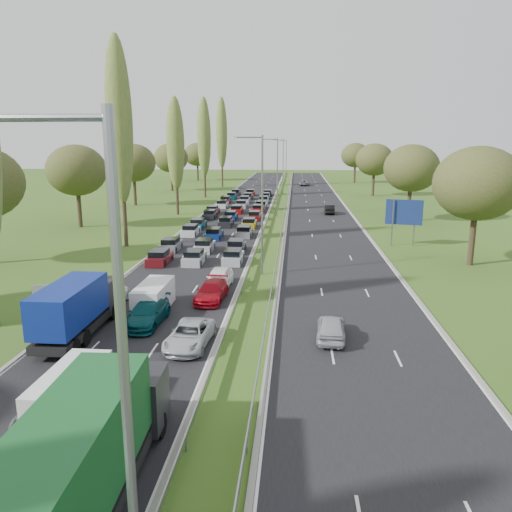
# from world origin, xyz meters

# --- Properties ---
(ground) EXTENTS (260.00, 260.00, 0.00)m
(ground) POSITION_xyz_m (4.50, 80.00, 0.00)
(ground) COLOR #32591B
(ground) RESTS_ON ground
(near_carriageway) EXTENTS (10.50, 215.00, 0.04)m
(near_carriageway) POSITION_xyz_m (-2.25, 82.50, 0.00)
(near_carriageway) COLOR black
(near_carriageway) RESTS_ON ground
(far_carriageway) EXTENTS (10.50, 215.00, 0.04)m
(far_carriageway) POSITION_xyz_m (11.25, 82.50, 0.00)
(far_carriageway) COLOR black
(far_carriageway) RESTS_ON ground
(central_reservation) EXTENTS (2.36, 215.00, 0.32)m
(central_reservation) POSITION_xyz_m (4.50, 82.50, 0.55)
(central_reservation) COLOR gray
(central_reservation) RESTS_ON ground
(lamp_columns) EXTENTS (0.18, 140.18, 12.00)m
(lamp_columns) POSITION_xyz_m (4.50, 78.00, 6.00)
(lamp_columns) COLOR gray
(lamp_columns) RESTS_ON ground
(poplar_row) EXTENTS (2.80, 127.80, 22.44)m
(poplar_row) POSITION_xyz_m (-11.50, 68.17, 12.39)
(poplar_row) COLOR #2D2116
(poplar_row) RESTS_ON ground
(woodland_left) EXTENTS (8.00, 166.00, 11.10)m
(woodland_left) POSITION_xyz_m (-22.00, 62.63, 7.68)
(woodland_left) COLOR #2D2116
(woodland_left) RESTS_ON ground
(woodland_right) EXTENTS (8.00, 153.00, 11.10)m
(woodland_right) POSITION_xyz_m (24.00, 66.67, 7.68)
(woodland_right) COLOR #2D2116
(woodland_right) RESTS_ON ground
(traffic_queue_fill) EXTENTS (9.14, 66.39, 0.80)m
(traffic_queue_fill) POSITION_xyz_m (-2.22, 77.35, 0.44)
(traffic_queue_fill) COLOR #590F14
(traffic_queue_fill) RESTS_ON ground
(near_car_2) EXTENTS (2.22, 4.73, 1.31)m
(near_car_2) POSITION_xyz_m (-5.91, 33.17, 0.67)
(near_car_2) COLOR silver
(near_car_2) RESTS_ON near_carriageway
(near_car_6) EXTENTS (2.46, 5.08, 1.39)m
(near_car_6) POSITION_xyz_m (-2.48, 18.76, 0.72)
(near_car_6) COLOR slate
(near_car_6) RESTS_ON near_carriageway
(near_car_7) EXTENTS (2.27, 5.09, 1.45)m
(near_car_7) POSITION_xyz_m (-2.01, 30.07, 0.75)
(near_car_7) COLOR #043F44
(near_car_7) RESTS_ON near_carriageway
(near_car_9) EXTENTS (1.97, 4.83, 1.56)m
(near_car_9) POSITION_xyz_m (1.05, 17.59, 0.80)
(near_car_9) COLOR black
(near_car_9) RESTS_ON near_carriageway
(near_car_10) EXTENTS (2.49, 4.89, 1.32)m
(near_car_10) POSITION_xyz_m (1.43, 26.80, 0.68)
(near_car_10) COLOR #B6BBC1
(near_car_10) RESTS_ON near_carriageway
(near_car_11) EXTENTS (2.19, 4.84, 1.37)m
(near_car_11) POSITION_xyz_m (1.29, 35.27, 0.71)
(near_car_11) COLOR #B50B19
(near_car_11) RESTS_ON near_carriageway
(near_car_12) EXTENTS (2.00, 4.69, 1.58)m
(near_car_12) POSITION_xyz_m (1.35, 38.56, 0.81)
(near_car_12) COLOR white
(near_car_12) RESTS_ON near_carriageway
(far_car_0) EXTENTS (1.96, 4.26, 1.41)m
(far_car_0) POSITION_xyz_m (9.57, 28.54, 0.73)
(far_car_0) COLOR #A3A7AD
(far_car_0) RESTS_ON far_carriageway
(far_car_1) EXTENTS (1.60, 4.44, 1.46)m
(far_car_1) POSITION_xyz_m (12.87, 81.64, 0.75)
(far_car_1) COLOR black
(far_car_1) RESTS_ON far_carriageway
(far_car_2) EXTENTS (2.88, 5.50, 1.48)m
(far_car_2) POSITION_xyz_m (9.70, 134.72, 0.76)
(far_car_2) COLOR slate
(far_car_2) RESTS_ON far_carriageway
(blue_lorry) EXTENTS (2.27, 8.18, 3.45)m
(blue_lorry) POSITION_xyz_m (-5.52, 27.79, 1.81)
(blue_lorry) COLOR black
(blue_lorry) RESTS_ON near_carriageway
(green_lorry) EXTENTS (2.48, 13.37, 3.96)m
(green_lorry) POSITION_xyz_m (1.07, 12.15, 2.14)
(green_lorry) COLOR black
(green_lorry) RESTS_ON near_carriageway
(white_van_front) EXTENTS (1.91, 4.88, 1.96)m
(white_van_front) POSITION_xyz_m (-2.07, 19.39, 1.01)
(white_van_front) COLOR silver
(white_van_front) RESTS_ON near_carriageway
(white_van_rear) EXTENTS (1.86, 4.75, 1.91)m
(white_van_rear) POSITION_xyz_m (-2.32, 32.95, 0.98)
(white_van_rear) COLOR silver
(white_van_rear) RESTS_ON near_carriageway
(info_sign) EXTENTS (1.49, 0.40, 2.10)m
(info_sign) POSITION_xyz_m (-9.40, 31.31, 1.37)
(info_sign) COLOR gray
(info_sign) RESTS_ON ground
(direction_sign) EXTENTS (3.92, 0.99, 5.20)m
(direction_sign) POSITION_xyz_m (19.40, 56.56, 3.57)
(direction_sign) COLOR gray
(direction_sign) RESTS_ON ground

